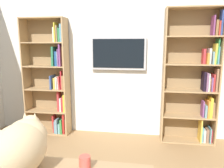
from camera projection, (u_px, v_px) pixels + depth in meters
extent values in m
cube|color=silver|center=(116.00, 58.00, 3.70)|extent=(4.52, 0.06, 2.70)
cube|color=tan|center=(218.00, 78.00, 3.32)|extent=(0.02, 0.28, 2.14)
cube|color=tan|center=(163.00, 77.00, 3.45)|extent=(0.02, 0.28, 2.14)
cube|color=#93754E|center=(189.00, 76.00, 3.52)|extent=(0.85, 0.01, 2.14)
cube|color=tan|center=(186.00, 140.00, 3.58)|extent=(0.80, 0.27, 0.02)
cube|color=tan|center=(188.00, 116.00, 3.50)|extent=(0.80, 0.27, 0.02)
cube|color=tan|center=(189.00, 91.00, 3.42)|extent=(0.80, 0.27, 0.02)
cube|color=tan|center=(191.00, 64.00, 3.35)|extent=(0.80, 0.27, 0.02)
cube|color=tan|center=(193.00, 37.00, 3.27)|extent=(0.80, 0.27, 0.02)
cube|color=tan|center=(195.00, 8.00, 3.19)|extent=(0.80, 0.27, 0.02)
cube|color=#B42F39|center=(211.00, 135.00, 3.50)|extent=(0.02, 0.14, 0.21)
cube|color=#62929D|center=(209.00, 134.00, 3.50)|extent=(0.02, 0.21, 0.24)
cube|color=#91674E|center=(207.00, 135.00, 3.50)|extent=(0.04, 0.12, 0.22)
cube|color=beige|center=(204.00, 135.00, 3.50)|extent=(0.03, 0.14, 0.21)
cube|color=#5CA0AB|center=(202.00, 134.00, 3.51)|extent=(0.04, 0.15, 0.24)
cube|color=#EABF46|center=(200.00, 130.00, 3.51)|extent=(0.02, 0.20, 0.39)
cube|color=#93704C|center=(213.00, 110.00, 3.40)|extent=(0.05, 0.13, 0.25)
cube|color=yellow|center=(210.00, 107.00, 3.42)|extent=(0.04, 0.20, 0.32)
cube|color=orange|center=(207.00, 108.00, 3.42)|extent=(0.03, 0.23, 0.27)
cube|color=#6E959C|center=(205.00, 110.00, 3.44)|extent=(0.03, 0.20, 0.20)
cube|color=#80457E|center=(202.00, 108.00, 3.44)|extent=(0.02, 0.15, 0.26)
cube|color=#976B4D|center=(216.00, 80.00, 3.32)|extent=(0.03, 0.17, 0.36)
cube|color=#B23131|center=(213.00, 83.00, 3.34)|extent=(0.03, 0.17, 0.27)
cube|color=#7A508F|center=(211.00, 84.00, 3.35)|extent=(0.02, 0.17, 0.22)
cube|color=#8D6144|center=(209.00, 84.00, 3.36)|extent=(0.04, 0.12, 0.20)
cube|color=silver|center=(207.00, 82.00, 3.37)|extent=(0.02, 0.22, 0.28)
cube|color=#83587C|center=(206.00, 82.00, 3.36)|extent=(0.02, 0.23, 0.29)
cube|color=black|center=(203.00, 81.00, 3.37)|extent=(0.03, 0.19, 0.30)
cube|color=#599BB3|center=(218.00, 55.00, 3.27)|extent=(0.02, 0.14, 0.26)
cube|color=#328349|center=(216.00, 51.00, 3.26)|extent=(0.04, 0.17, 0.38)
cube|color=gold|center=(214.00, 54.00, 3.25)|extent=(0.04, 0.17, 0.31)
cube|color=#70989E|center=(212.00, 58.00, 3.29)|extent=(0.03, 0.22, 0.19)
cube|color=silver|center=(209.00, 56.00, 3.27)|extent=(0.03, 0.12, 0.24)
cube|color=orange|center=(207.00, 59.00, 3.28)|extent=(0.03, 0.21, 0.16)
cube|color=#B83239|center=(204.00, 56.00, 3.29)|extent=(0.04, 0.12, 0.23)
cube|color=#334C97|center=(221.00, 23.00, 3.16)|extent=(0.02, 0.13, 0.37)
cube|color=#AD3528|center=(218.00, 28.00, 3.19)|extent=(0.03, 0.17, 0.21)
cube|color=olive|center=(216.00, 28.00, 3.18)|extent=(0.03, 0.16, 0.23)
cube|color=#864079|center=(213.00, 26.00, 3.20)|extent=(0.02, 0.17, 0.29)
cube|color=tan|center=(67.00, 78.00, 3.70)|extent=(0.02, 0.28, 2.03)
cube|color=tan|center=(27.00, 77.00, 3.81)|extent=(0.02, 0.28, 2.03)
cube|color=#93754E|center=(50.00, 77.00, 3.88)|extent=(0.77, 0.01, 2.03)
cube|color=tan|center=(49.00, 132.00, 3.94)|extent=(0.72, 0.27, 0.02)
cube|color=tan|center=(48.00, 111.00, 3.86)|extent=(0.72, 0.27, 0.02)
cube|color=tan|center=(47.00, 89.00, 3.79)|extent=(0.72, 0.27, 0.02)
cube|color=tan|center=(46.00, 66.00, 3.71)|extent=(0.72, 0.27, 0.02)
cube|color=tan|center=(44.00, 43.00, 3.64)|extent=(0.72, 0.27, 0.02)
cube|color=tan|center=(43.00, 18.00, 3.57)|extent=(0.72, 0.27, 0.02)
cube|color=#91774D|center=(67.00, 125.00, 3.86)|extent=(0.02, 0.17, 0.26)
cube|color=red|center=(65.00, 122.00, 3.86)|extent=(0.03, 0.22, 0.36)
cube|color=#3B863F|center=(63.00, 125.00, 3.86)|extent=(0.04, 0.21, 0.26)
cube|color=#69A5A1|center=(61.00, 127.00, 3.88)|extent=(0.04, 0.19, 0.18)
cube|color=#6E8E9E|center=(58.00, 125.00, 3.87)|extent=(0.04, 0.21, 0.26)
cube|color=#5A90A2|center=(56.00, 126.00, 3.88)|extent=(0.02, 0.14, 0.21)
cube|color=#B32827|center=(55.00, 123.00, 3.89)|extent=(0.05, 0.14, 0.31)
cube|color=yellow|center=(65.00, 103.00, 3.77)|extent=(0.03, 0.17, 0.31)
cube|color=#B72E32|center=(64.00, 104.00, 3.79)|extent=(0.04, 0.16, 0.26)
cube|color=silver|center=(62.00, 104.00, 3.81)|extent=(0.03, 0.16, 0.24)
cube|color=#B83335|center=(59.00, 101.00, 3.80)|extent=(0.04, 0.12, 0.35)
cube|color=#956A43|center=(65.00, 82.00, 3.72)|extent=(0.04, 0.23, 0.24)
cube|color=#B92831|center=(62.00, 80.00, 3.71)|extent=(0.02, 0.15, 0.32)
cube|color=#BE3B3A|center=(61.00, 82.00, 3.73)|extent=(0.04, 0.21, 0.23)
cube|color=beige|center=(59.00, 83.00, 3.74)|extent=(0.03, 0.14, 0.21)
cube|color=beige|center=(57.00, 83.00, 3.73)|extent=(0.03, 0.12, 0.22)
cube|color=gold|center=(55.00, 83.00, 3.75)|extent=(0.03, 0.12, 0.19)
cube|color=#355294|center=(53.00, 82.00, 3.75)|extent=(0.02, 0.22, 0.23)
cube|color=#9C6B39|center=(64.00, 56.00, 3.64)|extent=(0.03, 0.13, 0.33)
cube|color=#7F4282|center=(62.00, 55.00, 3.64)|extent=(0.03, 0.24, 0.37)
cube|color=#734378|center=(60.00, 58.00, 3.65)|extent=(0.02, 0.21, 0.29)
cube|color=#699DAA|center=(58.00, 59.00, 3.64)|extent=(0.03, 0.13, 0.24)
cube|color=#244F89|center=(57.00, 59.00, 3.65)|extent=(0.04, 0.14, 0.25)
cube|color=#2B734C|center=(54.00, 56.00, 3.65)|extent=(0.04, 0.20, 0.33)
cube|color=#5D91A5|center=(62.00, 33.00, 3.55)|extent=(0.04, 0.18, 0.29)
cube|color=#31804B|center=(61.00, 35.00, 3.58)|extent=(0.03, 0.23, 0.22)
cube|color=#8F744C|center=(59.00, 34.00, 3.56)|extent=(0.02, 0.21, 0.27)
cube|color=gold|center=(57.00, 33.00, 3.57)|extent=(0.02, 0.23, 0.31)
cube|color=silver|center=(55.00, 35.00, 3.58)|extent=(0.03, 0.17, 0.24)
cube|color=#B7B7BC|center=(118.00, 53.00, 3.60)|extent=(0.93, 0.06, 0.55)
cube|color=black|center=(118.00, 54.00, 3.56)|extent=(0.86, 0.01, 0.48)
ellipsoid|color=#D1B284|center=(19.00, 149.00, 1.41)|extent=(0.34, 0.47, 0.34)
ellipsoid|color=#D1B284|center=(27.00, 137.00, 1.51)|extent=(0.29, 0.26, 0.25)
sphere|color=#D1B284|center=(31.00, 125.00, 1.55)|extent=(0.14, 0.14, 0.14)
cone|color=#D1B284|center=(35.00, 118.00, 1.54)|extent=(0.06, 0.06, 0.08)
cone|color=#D1B284|center=(25.00, 117.00, 1.55)|extent=(0.06, 0.06, 0.08)
cone|color=beige|center=(35.00, 119.00, 1.53)|extent=(0.03, 0.03, 0.05)
cone|color=beige|center=(25.00, 118.00, 1.54)|extent=(0.03, 0.03, 0.05)
cylinder|color=#D84C3F|center=(85.00, 163.00, 1.48)|extent=(0.08, 0.08, 0.10)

